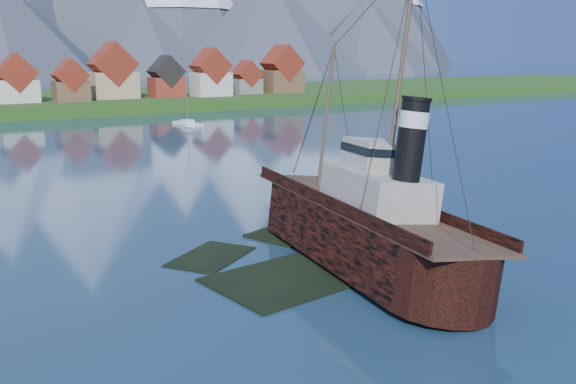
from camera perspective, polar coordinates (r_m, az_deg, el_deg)
ground at (r=56.76m, az=4.01°, el=-5.96°), size 1400.00×1400.00×0.00m
shoal at (r=59.51m, az=4.22°, el=-5.43°), size 31.71×21.24×1.14m
shore_bank at (r=216.93m, az=-22.89°, el=6.88°), size 600.00×80.00×3.20m
seawall at (r=179.56m, az=-21.06°, el=6.03°), size 600.00×2.50×2.00m
tugboat_wreck at (r=56.14m, az=5.28°, el=-2.65°), size 7.79×33.55×26.58m
sailboat_e at (r=156.89m, az=-8.90°, el=5.97°), size 4.36×10.21×11.50m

